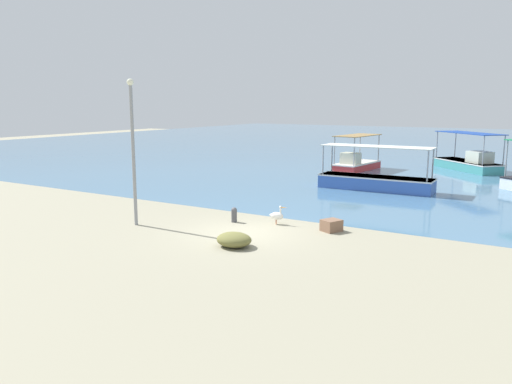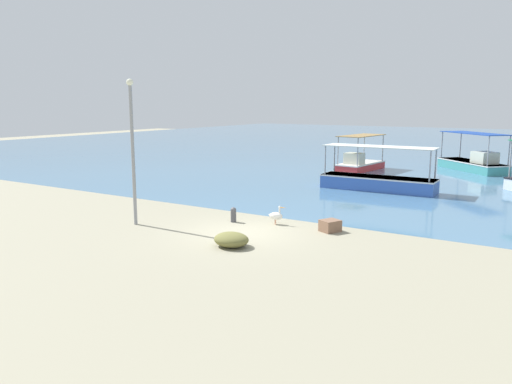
% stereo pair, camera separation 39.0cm
% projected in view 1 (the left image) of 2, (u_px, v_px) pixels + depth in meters
% --- Properties ---
extents(ground, '(120.00, 120.00, 0.00)m').
position_uv_depth(ground, '(244.00, 233.00, 19.42)').
color(ground, gray).
extents(harbor_water, '(110.00, 90.00, 0.00)m').
position_uv_depth(harbor_water, '(456.00, 145.00, 60.00)').
color(harbor_water, teal).
rests_on(harbor_water, ground).
extents(fishing_boat_center, '(2.42, 4.93, 2.63)m').
position_uv_depth(fishing_boat_center, '(356.00, 163.00, 37.62)').
color(fishing_boat_center, red).
rests_on(fishing_boat_center, harbor_water).
extents(fishing_boat_far_left, '(5.65, 5.69, 2.82)m').
position_uv_depth(fishing_boat_far_left, '(469.00, 162.00, 37.39)').
color(fishing_boat_far_left, teal).
rests_on(fishing_boat_far_left, harbor_water).
extents(fishing_boat_far_right, '(6.58, 1.90, 2.55)m').
position_uv_depth(fishing_boat_far_right, '(376.00, 180.00, 28.94)').
color(fishing_boat_far_right, '#3960B8').
rests_on(fishing_boat_far_right, harbor_water).
extents(pelican, '(0.80, 0.37, 0.80)m').
position_uv_depth(pelican, '(277.00, 215.00, 20.72)').
color(pelican, '#E0997A').
rests_on(pelican, ground).
extents(lamp_post, '(0.28, 0.28, 5.94)m').
position_uv_depth(lamp_post, '(133.00, 145.00, 20.13)').
color(lamp_post, gray).
rests_on(lamp_post, ground).
extents(mooring_bollard, '(0.25, 0.25, 0.64)m').
position_uv_depth(mooring_bollard, '(234.00, 214.00, 21.11)').
color(mooring_bollard, '#47474C').
rests_on(mooring_bollard, ground).
extents(net_pile, '(1.28, 1.09, 0.51)m').
position_uv_depth(net_pile, '(234.00, 240.00, 17.49)').
color(net_pile, olive).
rests_on(net_pile, ground).
extents(cargo_crate, '(0.86, 0.90, 0.46)m').
position_uv_depth(cargo_crate, '(331.00, 225.00, 19.63)').
color(cargo_crate, '#835E47').
rests_on(cargo_crate, ground).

